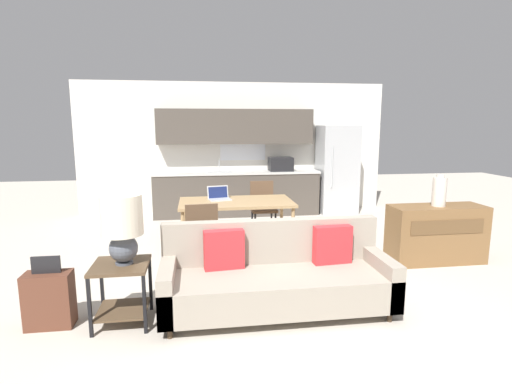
{
  "coord_description": "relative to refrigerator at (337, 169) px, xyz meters",
  "views": [
    {
      "loc": [
        -0.79,
        -3.77,
        1.87
      ],
      "look_at": [
        -0.01,
        1.5,
        0.95
      ],
      "focal_mm": 28.0,
      "sensor_mm": 36.0,
      "label": 1
    }
  ],
  "objects": [
    {
      "name": "suitcase",
      "position": [
        -4.28,
        -4.3,
        -0.64
      ],
      "size": [
        0.42,
        0.22,
        0.68
      ],
      "color": "brown",
      "rests_on": "ground_plane"
    },
    {
      "name": "kitchen_counter",
      "position": [
        -2.09,
        0.09,
        -0.07
      ],
      "size": [
        3.36,
        0.65,
        2.15
      ],
      "color": "#4C443D",
      "rests_on": "ground_plane"
    },
    {
      "name": "refrigerator",
      "position": [
        0.0,
        0.0,
        0.0
      ],
      "size": [
        0.76,
        0.72,
        1.82
      ],
      "color": "#B7BABC",
      "rests_on": "ground_plane"
    },
    {
      "name": "wall_back",
      "position": [
        -2.11,
        0.39,
        0.44
      ],
      "size": [
        6.4,
        0.07,
        2.7
      ],
      "color": "silver",
      "rests_on": "ground_plane"
    },
    {
      "name": "dining_chair_near_left",
      "position": [
        -2.87,
        -3.08,
        -0.41
      ],
      "size": [
        0.45,
        0.45,
        0.9
      ],
      "rotation": [
        0.0,
        0.0,
        3.22
      ],
      "color": "brown",
      "rests_on": "ground_plane"
    },
    {
      "name": "side_table",
      "position": [
        -3.63,
        -4.32,
        -0.52
      ],
      "size": [
        0.51,
        0.51,
        0.58
      ],
      "color": "brown",
      "rests_on": "ground_plane"
    },
    {
      "name": "laptop",
      "position": [
        -2.59,
        -2.09,
        -0.12
      ],
      "size": [
        0.36,
        0.31,
        0.2
      ],
      "rotation": [
        0.0,
        0.0,
        0.2
      ],
      "color": "#B7BABC",
      "rests_on": "dining_table"
    },
    {
      "name": "dining_table",
      "position": [
        -2.34,
        -2.25,
        -0.23
      ],
      "size": [
        1.66,
        0.9,
        0.74
      ],
      "color": "tan",
      "rests_on": "ground_plane"
    },
    {
      "name": "table_lamp",
      "position": [
        -3.59,
        -4.32,
        0.06
      ],
      "size": [
        0.38,
        0.38,
        0.65
      ],
      "color": "#4C515B",
      "rests_on": "side_table"
    },
    {
      "name": "credenza",
      "position": [
        0.29,
        -3.18,
        -0.52
      ],
      "size": [
        1.28,
        0.47,
        0.78
      ],
      "color": "brown",
      "rests_on": "ground_plane"
    },
    {
      "name": "dining_chair_far_right",
      "position": [
        -1.81,
        -1.47,
        -0.41
      ],
      "size": [
        0.42,
        0.42,
        0.9
      ],
      "rotation": [
        0.0,
        0.0,
        0.01
      ],
      "color": "brown",
      "rests_on": "ground_plane"
    },
    {
      "name": "vase",
      "position": [
        0.28,
        -3.18,
        0.07
      ],
      "size": [
        0.18,
        0.18,
        0.43
      ],
      "color": "beige",
      "rests_on": "credenza"
    },
    {
      "name": "ground_plane",
      "position": [
        -2.11,
        -4.24,
        -0.91
      ],
      "size": [
        20.0,
        20.0,
        0.0
      ],
      "primitive_type": "plane",
      "color": "beige"
    },
    {
      "name": "couch",
      "position": [
        -2.14,
        -4.26,
        -0.57
      ],
      "size": [
        2.26,
        0.8,
        0.88
      ],
      "color": "#3D2D1E",
      "rests_on": "ground_plane"
    }
  ]
}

